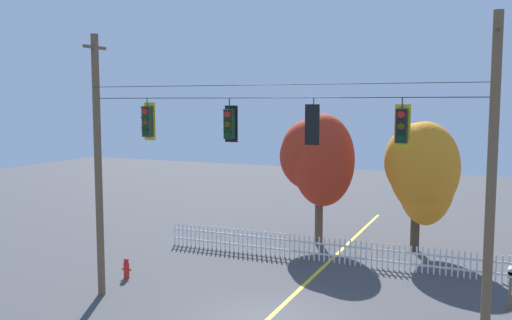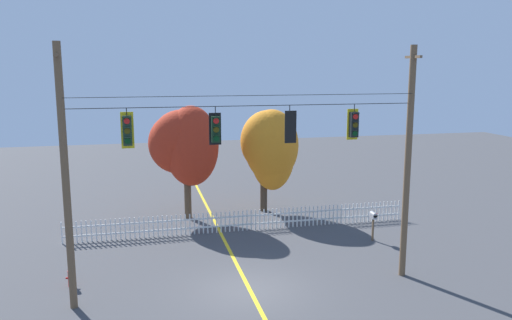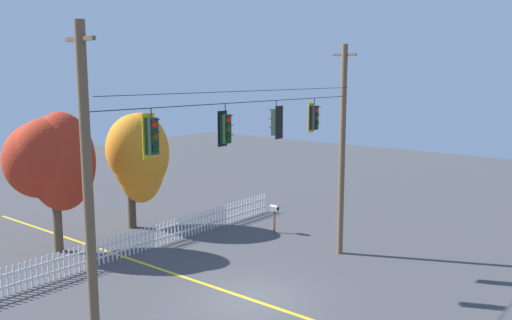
{
  "view_description": "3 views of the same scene",
  "coord_description": "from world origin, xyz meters",
  "px_view_note": "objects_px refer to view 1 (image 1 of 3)",
  "views": [
    {
      "loc": [
        6.39,
        -15.59,
        6.83
      ],
      "look_at": [
        -0.19,
        -0.31,
        5.1
      ],
      "focal_mm": 39.26,
      "sensor_mm": 36.0,
      "label": 1
    },
    {
      "loc": [
        -3.89,
        -17.81,
        8.3
      ],
      "look_at": [
        0.17,
        -0.31,
        5.05
      ],
      "focal_mm": 36.02,
      "sensor_mm": 36.0,
      "label": 2
    },
    {
      "loc": [
        -13.73,
        -11.22,
        7.83
      ],
      "look_at": [
        0.34,
        0.0,
        4.95
      ],
      "focal_mm": 37.21,
      "sensor_mm": 36.0,
      "label": 3
    }
  ],
  "objects_px": {
    "traffic_signal_westbound_side": "(402,126)",
    "autumn_maple_near_fence": "(317,156)",
    "autumn_maple_mid": "(423,169)",
    "fire_hydrant": "(126,268)",
    "traffic_signal_eastbound_side": "(230,124)",
    "roadside_mailbox": "(511,275)",
    "traffic_signal_southbound_primary": "(148,121)",
    "traffic_signal_northbound_secondary": "(313,124)"
  },
  "relations": [
    {
      "from": "traffic_signal_westbound_side",
      "to": "autumn_maple_near_fence",
      "type": "xyz_separation_m",
      "value": [
        -5.46,
        10.01,
        -1.95
      ]
    },
    {
      "from": "traffic_signal_northbound_secondary",
      "to": "fire_hydrant",
      "type": "xyz_separation_m",
      "value": [
        -8.12,
        1.88,
        -5.79
      ]
    },
    {
      "from": "traffic_signal_westbound_side",
      "to": "autumn_maple_mid",
      "type": "xyz_separation_m",
      "value": [
        -0.56,
        10.14,
        -2.33
      ]
    },
    {
      "from": "traffic_signal_eastbound_side",
      "to": "traffic_signal_westbound_side",
      "type": "distance_m",
      "value": 5.22
    },
    {
      "from": "traffic_signal_eastbound_side",
      "to": "autumn_maple_mid",
      "type": "distance_m",
      "value": 11.39
    },
    {
      "from": "traffic_signal_westbound_side",
      "to": "autumn_maple_mid",
      "type": "bearing_deg",
      "value": 93.18
    },
    {
      "from": "traffic_signal_southbound_primary",
      "to": "autumn_maple_near_fence",
      "type": "height_order",
      "value": "traffic_signal_southbound_primary"
    },
    {
      "from": "traffic_signal_westbound_side",
      "to": "autumn_maple_mid",
      "type": "height_order",
      "value": "traffic_signal_westbound_side"
    },
    {
      "from": "traffic_signal_westbound_side",
      "to": "autumn_maple_near_fence",
      "type": "height_order",
      "value": "traffic_signal_westbound_side"
    },
    {
      "from": "autumn_maple_near_fence",
      "to": "roadside_mailbox",
      "type": "bearing_deg",
      "value": -34.72
    },
    {
      "from": "traffic_signal_westbound_side",
      "to": "roadside_mailbox",
      "type": "bearing_deg",
      "value": 53.94
    },
    {
      "from": "traffic_signal_northbound_secondary",
      "to": "roadside_mailbox",
      "type": "bearing_deg",
      "value": 36.97
    },
    {
      "from": "autumn_maple_mid",
      "to": "autumn_maple_near_fence",
      "type": "bearing_deg",
      "value": -178.5
    },
    {
      "from": "traffic_signal_eastbound_side",
      "to": "fire_hydrant",
      "type": "bearing_deg",
      "value": 161.03
    },
    {
      "from": "autumn_maple_mid",
      "to": "fire_hydrant",
      "type": "height_order",
      "value": "autumn_maple_mid"
    },
    {
      "from": "traffic_signal_southbound_primary",
      "to": "traffic_signal_northbound_secondary",
      "type": "height_order",
      "value": "same"
    },
    {
      "from": "autumn_maple_near_fence",
      "to": "fire_hydrant",
      "type": "height_order",
      "value": "autumn_maple_near_fence"
    },
    {
      "from": "traffic_signal_southbound_primary",
      "to": "traffic_signal_eastbound_side",
      "type": "xyz_separation_m",
      "value": [
        3.02,
        -0.0,
        -0.03
      ]
    },
    {
      "from": "traffic_signal_eastbound_side",
      "to": "autumn_maple_near_fence",
      "type": "height_order",
      "value": "traffic_signal_eastbound_side"
    },
    {
      "from": "autumn_maple_mid",
      "to": "traffic_signal_southbound_primary",
      "type": "bearing_deg",
      "value": -127.14
    },
    {
      "from": "traffic_signal_southbound_primary",
      "to": "traffic_signal_westbound_side",
      "type": "distance_m",
      "value": 8.24
    },
    {
      "from": "roadside_mailbox",
      "to": "fire_hydrant",
      "type": "bearing_deg",
      "value": -170.5
    },
    {
      "from": "autumn_maple_mid",
      "to": "fire_hydrant",
      "type": "xyz_separation_m",
      "value": [
        -10.06,
        -8.28,
        -3.46
      ]
    },
    {
      "from": "traffic_signal_southbound_primary",
      "to": "roadside_mailbox",
      "type": "relative_size",
      "value": 0.98
    },
    {
      "from": "traffic_signal_westbound_side",
      "to": "roadside_mailbox",
      "type": "height_order",
      "value": "traffic_signal_westbound_side"
    },
    {
      "from": "traffic_signal_eastbound_side",
      "to": "autumn_maple_near_fence",
      "type": "xyz_separation_m",
      "value": [
        -0.23,
        10.01,
        -1.92
      ]
    },
    {
      "from": "traffic_signal_eastbound_side",
      "to": "traffic_signal_northbound_secondary",
      "type": "relative_size",
      "value": 1.01
    },
    {
      "from": "autumn_maple_near_fence",
      "to": "roadside_mailbox",
      "type": "xyz_separation_m",
      "value": [
        8.47,
        -5.87,
        -3.07
      ]
    },
    {
      "from": "traffic_signal_eastbound_side",
      "to": "traffic_signal_northbound_secondary",
      "type": "distance_m",
      "value": 2.71
    },
    {
      "from": "autumn_maple_near_fence",
      "to": "fire_hydrant",
      "type": "bearing_deg",
      "value": -122.37
    },
    {
      "from": "autumn_maple_mid",
      "to": "roadside_mailbox",
      "type": "xyz_separation_m",
      "value": [
        3.58,
        -6.0,
        -2.69
      ]
    },
    {
      "from": "traffic_signal_northbound_secondary",
      "to": "fire_hydrant",
      "type": "relative_size",
      "value": 1.71
    },
    {
      "from": "traffic_signal_eastbound_side",
      "to": "roadside_mailbox",
      "type": "relative_size",
      "value": 0.96
    },
    {
      "from": "autumn_maple_mid",
      "to": "roadside_mailbox",
      "type": "relative_size",
      "value": 4.18
    },
    {
      "from": "traffic_signal_eastbound_side",
      "to": "traffic_signal_northbound_secondary",
      "type": "bearing_deg",
      "value": -0.39
    },
    {
      "from": "autumn_maple_near_fence",
      "to": "traffic_signal_westbound_side",
      "type": "bearing_deg",
      "value": -61.4
    },
    {
      "from": "autumn_maple_near_fence",
      "to": "autumn_maple_mid",
      "type": "height_order",
      "value": "autumn_maple_near_fence"
    },
    {
      "from": "traffic_signal_eastbound_side",
      "to": "traffic_signal_westbound_side",
      "type": "height_order",
      "value": "same"
    },
    {
      "from": "traffic_signal_eastbound_side",
      "to": "fire_hydrant",
      "type": "relative_size",
      "value": 1.73
    },
    {
      "from": "autumn_maple_near_fence",
      "to": "roadside_mailbox",
      "type": "height_order",
      "value": "autumn_maple_near_fence"
    },
    {
      "from": "traffic_signal_southbound_primary",
      "to": "fire_hydrant",
      "type": "relative_size",
      "value": 1.75
    },
    {
      "from": "traffic_signal_eastbound_side",
      "to": "autumn_maple_near_fence",
      "type": "relative_size",
      "value": 0.22
    }
  ]
}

